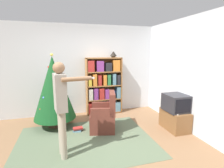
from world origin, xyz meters
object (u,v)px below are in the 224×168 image
object	(u,v)px
table_lamp	(113,54)
armchair	(104,117)
christmas_tree	(54,88)
standing_person	(61,102)
television	(176,103)
bookshelf	(104,86)

from	to	relation	value
table_lamp	armchair	bearing A→B (deg)	-115.53
christmas_tree	armchair	size ratio (longest dim) A/B	1.95
christmas_tree	table_lamp	size ratio (longest dim) A/B	8.97
christmas_tree	table_lamp	bearing A→B (deg)	20.26
armchair	standing_person	size ratio (longest dim) A/B	0.55
standing_person	table_lamp	size ratio (longest dim) A/B	8.33
table_lamp	standing_person	bearing A→B (deg)	-126.89
television	table_lamp	world-z (taller)	table_lamp
bookshelf	television	distance (m)	2.08
television	christmas_tree	world-z (taller)	christmas_tree
armchair	table_lamp	bearing A→B (deg)	167.87
standing_person	bookshelf	bearing A→B (deg)	139.51
bookshelf	standing_person	world-z (taller)	standing_person
bookshelf	armchair	xyz separation A→B (m)	(-0.27, -1.18, -0.50)
television	standing_person	xyz separation A→B (m)	(-2.56, -0.41, 0.34)
standing_person	table_lamp	xyz separation A→B (m)	(1.50, 1.99, 0.78)
bookshelf	table_lamp	bearing A→B (deg)	2.71
armchair	table_lamp	size ratio (longest dim) A/B	4.60
television	table_lamp	bearing A→B (deg)	123.90
christmas_tree	standing_person	world-z (taller)	christmas_tree
television	armchair	size ratio (longest dim) A/B	0.58
armchair	standing_person	world-z (taller)	standing_person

